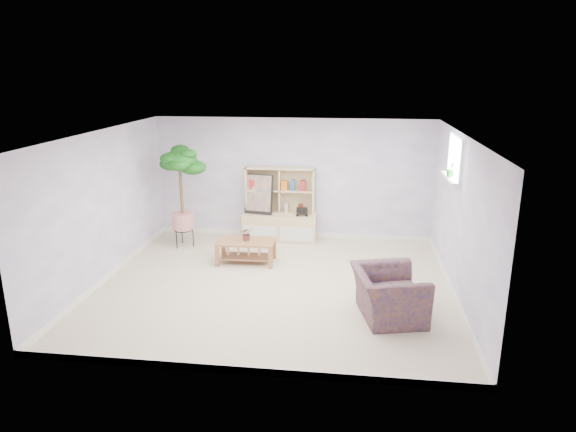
# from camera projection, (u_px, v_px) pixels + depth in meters

# --- Properties ---
(floor) EXTENTS (5.50, 5.00, 0.01)m
(floor) POSITION_uv_depth(u_px,v_px,m) (275.00, 285.00, 8.15)
(floor) COLOR beige
(floor) RESTS_ON ground
(ceiling) EXTENTS (5.50, 5.00, 0.01)m
(ceiling) POSITION_uv_depth(u_px,v_px,m) (274.00, 133.00, 7.49)
(ceiling) COLOR white
(ceiling) RESTS_ON walls
(walls) EXTENTS (5.51, 5.01, 2.40)m
(walls) POSITION_uv_depth(u_px,v_px,m) (274.00, 212.00, 7.82)
(walls) COLOR #B6A7D3
(walls) RESTS_ON floor
(baseboard) EXTENTS (5.50, 5.00, 0.10)m
(baseboard) POSITION_uv_depth(u_px,v_px,m) (275.00, 282.00, 8.14)
(baseboard) COLOR white
(baseboard) RESTS_ON floor
(window) EXTENTS (0.10, 0.98, 0.68)m
(window) POSITION_uv_depth(u_px,v_px,m) (456.00, 158.00, 7.84)
(window) COLOR silver
(window) RESTS_ON walls
(window_sill) EXTENTS (0.14, 1.00, 0.04)m
(window_sill) POSITION_uv_depth(u_px,v_px,m) (450.00, 178.00, 7.94)
(window_sill) COLOR white
(window_sill) RESTS_ON walls
(storage_unit) EXTENTS (1.46, 0.49, 1.46)m
(storage_unit) POSITION_uv_depth(u_px,v_px,m) (280.00, 205.00, 10.11)
(storage_unit) COLOR tan
(storage_unit) RESTS_ON floor
(poster) EXTENTS (0.58, 0.23, 0.79)m
(poster) POSITION_uv_depth(u_px,v_px,m) (259.00, 194.00, 10.07)
(poster) COLOR gold
(poster) RESTS_ON storage_unit
(toy_truck) EXTENTS (0.33, 0.24, 0.17)m
(toy_truck) POSITION_uv_depth(u_px,v_px,m) (302.00, 211.00, 10.02)
(toy_truck) COLOR black
(toy_truck) RESTS_ON storage_unit
(coffee_table) EXTENTS (1.01, 0.57, 0.41)m
(coffee_table) POSITION_uv_depth(u_px,v_px,m) (246.00, 252.00, 9.05)
(coffee_table) COLOR #A06539
(coffee_table) RESTS_ON floor
(table_plant) EXTENTS (0.26, 0.24, 0.25)m
(table_plant) POSITION_uv_depth(u_px,v_px,m) (247.00, 234.00, 8.98)
(table_plant) COLOR #14521C
(table_plant) RESTS_ON coffee_table
(floor_tree) EXTENTS (0.72, 0.72, 1.94)m
(floor_tree) POSITION_uv_depth(u_px,v_px,m) (182.00, 197.00, 9.68)
(floor_tree) COLOR #155017
(floor_tree) RESTS_ON floor
(armchair) EXTENTS (1.11, 1.21, 0.76)m
(armchair) POSITION_uv_depth(u_px,v_px,m) (388.00, 291.00, 7.02)
(armchair) COLOR navy
(armchair) RESTS_ON floor
(sill_plant) EXTENTS (0.17, 0.15, 0.25)m
(sill_plant) POSITION_uv_depth(u_px,v_px,m) (451.00, 169.00, 7.90)
(sill_plant) COLOR #155017
(sill_plant) RESTS_ON window_sill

